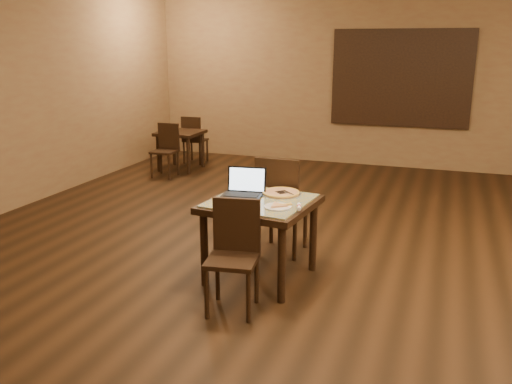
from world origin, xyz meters
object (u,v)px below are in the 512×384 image
at_px(pizza_pan, 281,194).
at_px(other_table_b_chair_far, 193,137).
at_px(chair_main_near, 234,248).
at_px(other_table_b, 180,138).
at_px(chair_main_far, 280,200).
at_px(laptop, 244,188).
at_px(other_table_b_chair_near, 166,147).
at_px(tiled_table, 261,211).

height_order(pizza_pan, other_table_b_chair_far, other_table_b_chair_far).
height_order(chair_main_near, other_table_b, chair_main_near).
relative_size(chair_main_far, laptop, 2.62).
bearing_deg(other_table_b_chair_far, other_table_b_chair_near, 89.50).
bearing_deg(chair_main_far, other_table_b_chair_far, -51.66).
distance_m(pizza_pan, other_table_b, 4.61).
bearing_deg(chair_main_near, tiled_table, 79.98).
xyz_separation_m(chair_main_near, chair_main_far, (0.01, 1.23, 0.07)).
bearing_deg(tiled_table, chair_main_far, 96.55).
bearing_deg(chair_main_far, other_table_b_chair_near, -42.67).
bearing_deg(chair_main_near, other_table_b, 113.34).
bearing_deg(pizza_pan, other_table_b, 129.33).
relative_size(laptop, other_table_b_chair_far, 0.46).
height_order(chair_main_far, laptop, chair_main_far).
bearing_deg(other_table_b_chair_far, laptop, 121.34).
distance_m(chair_main_near, other_table_b, 5.23).
relative_size(chair_main_far, pizza_pan, 2.75).
bearing_deg(pizza_pan, other_table_b_chair_far, 125.68).
relative_size(pizza_pan, other_table_b_chair_far, 0.44).
height_order(chair_main_near, other_table_b_chair_far, chair_main_near).
xyz_separation_m(pizza_pan, other_table_b_chair_far, (-2.92, 4.07, -0.28)).
bearing_deg(other_table_b_chair_near, chair_main_near, -55.02).
height_order(chair_main_near, other_table_b_chair_near, chair_main_near).
distance_m(pizza_pan, other_table_b_chair_near, 4.24).
distance_m(other_table_b, other_table_b_chair_far, 0.51).
height_order(laptop, pizza_pan, laptop).
height_order(other_table_b_chair_near, other_table_b_chair_far, same).
relative_size(chair_main_far, other_table_b_chair_near, 1.21).
relative_size(chair_main_near, other_table_b, 1.28).
xyz_separation_m(laptop, pizza_pan, (0.32, 0.13, -0.06)).
xyz_separation_m(chair_main_near, other_table_b, (-2.79, 4.43, 0.04)).
relative_size(laptop, other_table_b_chair_near, 0.46).
bearing_deg(tiled_table, other_table_b, 132.73).
bearing_deg(chair_main_near, other_table_b_chair_far, 110.63).
bearing_deg(pizza_pan, other_table_b_chair_near, 133.65).
bearing_deg(other_table_b_chair_near, chair_main_far, -44.33).
bearing_deg(laptop, tiled_table, -36.06).
distance_m(laptop, other_table_b_chair_far, 4.95).
height_order(tiled_table, other_table_b, tiled_table).
bearing_deg(other_table_b, pizza_pan, -51.10).
relative_size(other_table_b_chair_near, other_table_b_chair_far, 1.00).
bearing_deg(other_table_b, chair_main_far, -49.23).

